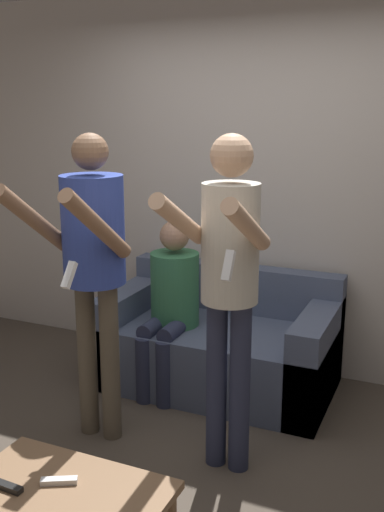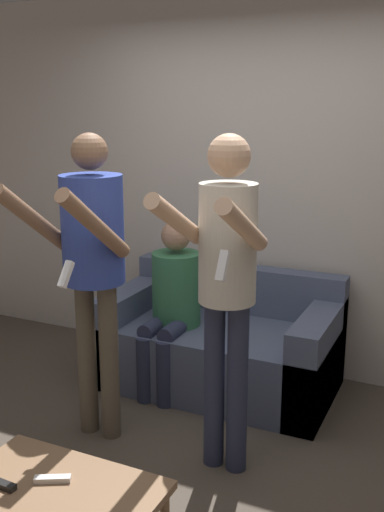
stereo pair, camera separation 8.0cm
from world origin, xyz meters
name	(u,v)px [view 2 (the right image)]	position (x,y,z in m)	size (l,w,h in m)	color
ground_plane	(161,483)	(0.00, 0.00, 0.00)	(14.00, 14.00, 0.00)	#4C4238
wall_back	(270,186)	(0.00, 1.66, 1.35)	(6.40, 0.06, 2.70)	beige
couch	(221,346)	(-0.17, 1.19, 0.28)	(1.56, 0.87, 0.78)	#4C5670
person_standing_left	(92,252)	(-0.57, 0.27, 1.12)	(0.46, 0.73, 1.76)	brown
person_standing_right	(226,271)	(0.23, 0.27, 1.10)	(0.41, 0.66, 1.77)	#282D47
person_seated	(172,298)	(-0.44, 1.01, 0.65)	(0.33, 0.54, 1.16)	#282D47
coffee_table	(59,496)	(-0.10, -0.69, 0.34)	(0.84, 0.49, 0.39)	#846042
remote_near	(0,484)	(-0.32, -0.79, 0.40)	(0.15, 0.04, 0.02)	black
remote_far	(52,479)	(-0.15, -0.67, 0.40)	(0.15, 0.10, 0.02)	white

